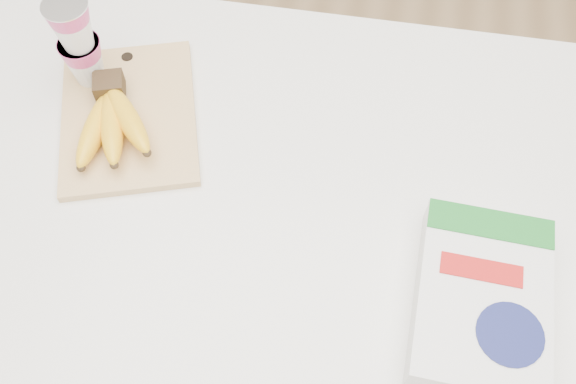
# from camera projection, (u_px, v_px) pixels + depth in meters

# --- Properties ---
(table) EXTENTS (1.24, 0.83, 0.93)m
(table) POSITION_uv_depth(u_px,v_px,m) (272.00, 305.00, 1.39)
(table) COLOR white
(table) RESTS_ON ground
(cutting_board) EXTENTS (0.30, 0.35, 0.01)m
(cutting_board) POSITION_uv_depth(u_px,v_px,m) (129.00, 116.00, 1.07)
(cutting_board) COLOR tan
(cutting_board) RESTS_ON table
(bananas) EXTENTS (0.15, 0.19, 0.06)m
(bananas) POSITION_uv_depth(u_px,v_px,m) (111.00, 120.00, 1.02)
(bananas) COLOR #382816
(bananas) RESTS_ON cutting_board
(yogurt_stack) EXTENTS (0.07, 0.07, 0.17)m
(yogurt_stack) POSITION_uv_depth(u_px,v_px,m) (77.00, 41.00, 1.02)
(yogurt_stack) COLOR white
(yogurt_stack) RESTS_ON cutting_board
(cereal_box) EXTENTS (0.19, 0.27, 0.06)m
(cereal_box) POSITION_uv_depth(u_px,v_px,m) (481.00, 300.00, 0.88)
(cereal_box) COLOR white
(cereal_box) RESTS_ON table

